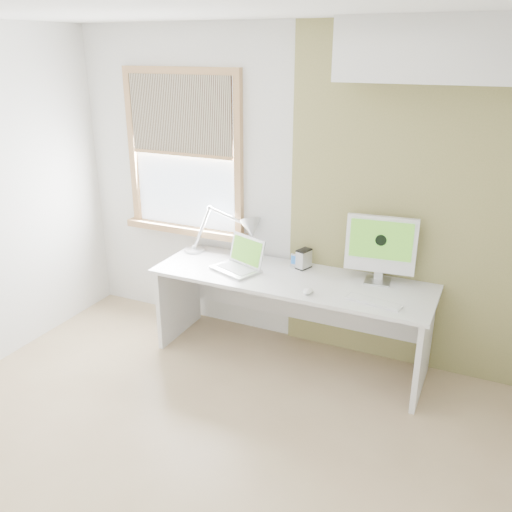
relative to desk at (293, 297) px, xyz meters
The scene contains 12 objects.
room 1.64m from the desk, 95.83° to the right, with size 4.04×3.54×2.64m.
accent_wall 1.18m from the desk, 19.23° to the left, with size 2.00×0.02×2.60m, color olive.
soffit 2.15m from the desk, ahead, with size 1.60×0.40×0.42m, color white.
window 1.55m from the desk, 166.70° to the left, with size 1.20×0.14×1.42m.
desk is the anchor object (origin of this frame).
desk_lamp 0.74m from the desk, 159.70° to the left, with size 0.76×0.37×0.42m.
laptop 0.51m from the desk, behind, with size 0.44×0.40×0.26m.
phone_dock 0.27m from the desk, 112.63° to the left, with size 0.07×0.07×0.12m.
external_drive 0.32m from the desk, 81.81° to the left, with size 0.11×0.14×0.16m.
imac 0.81m from the desk, 13.65° to the left, with size 0.53×0.19×0.51m.
keyboard 0.76m from the desk, 19.10° to the right, with size 0.41×0.17×0.02m.
mouse 0.41m from the desk, 52.19° to the right, with size 0.07×0.11×0.03m, color white.
Camera 1 is at (1.53, -2.26, 2.41)m, focal length 38.05 mm.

